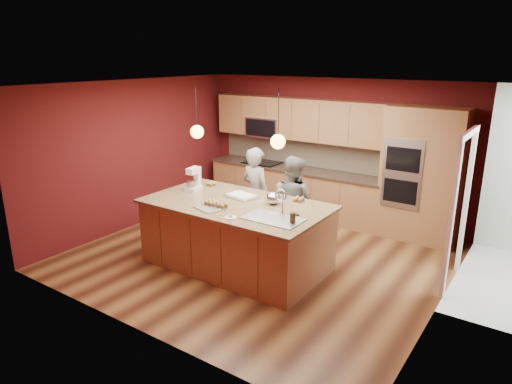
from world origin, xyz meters
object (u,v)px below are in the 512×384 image
Objects in this scene: stand_mixer at (194,180)px; mixing_bowl at (273,198)px; person_right at (292,204)px; island at (237,234)px; person_left at (256,195)px.

mixing_bowl is (1.46, 0.11, -0.07)m from stand_mixer.
mixing_bowl is (0.11, -0.75, 0.31)m from person_right.
stand_mixer is at bearing 40.10° from person_right.
person_right is at bearing 70.31° from island.
person_right is (0.37, 1.02, 0.28)m from island.
person_left is 0.72m from person_right.
island is 12.38× the size of mixing_bowl.
stand_mixer is 1.67× the size of mixing_bowl.
island is 7.39× the size of stand_mixer.
person_left is 4.42× the size of stand_mixer.
person_left reaches higher than person_right.
person_left reaches higher than island.
person_right is 0.82m from mixing_bowl.
stand_mixer reaches higher than mixing_bowl.
island is 1.12m from person_right.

